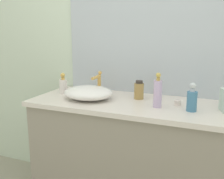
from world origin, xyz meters
TOP-DOWN VIEW (x-y plane):
  - bathroom_wall_rear at (0.00, 0.73)m, footprint 6.00×0.06m
  - vanity_counter at (-0.05, 0.40)m, footprint 1.49×0.58m
  - wall_mirror_panel at (-0.05, 0.69)m, footprint 1.33×0.01m
  - sink_basin at (-0.40, 0.36)m, footprint 0.36×0.31m
  - faucet at (-0.40, 0.53)m, footprint 0.03×0.15m
  - soap_dispenser at (0.11, 0.34)m, footprint 0.05×0.05m
  - lotion_bottle at (0.32, 0.34)m, footprint 0.06×0.06m
  - perfume_bottle at (-0.06, 0.50)m, footprint 0.07×0.07m
  - spray_can at (-0.66, 0.43)m, footprint 0.06×0.06m
  - candle_jar at (0.23, 0.43)m, footprint 0.04×0.04m

SIDE VIEW (x-z plane):
  - vanity_counter at x=-0.05m, z-range 0.00..0.85m
  - candle_jar at x=0.23m, z-range 0.85..0.88m
  - sink_basin at x=-0.40m, z-range 0.85..0.94m
  - perfume_bottle at x=-0.06m, z-range 0.84..0.98m
  - spray_can at x=-0.66m, z-range 0.83..1.00m
  - lotion_bottle at x=0.32m, z-range 0.83..1.01m
  - soap_dispenser at x=0.11m, z-range 0.83..1.06m
  - faucet at x=-0.40m, z-range 0.86..1.04m
  - bathroom_wall_rear at x=0.00m, z-range 0.00..2.60m
  - wall_mirror_panel at x=-0.05m, z-range 0.85..1.91m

